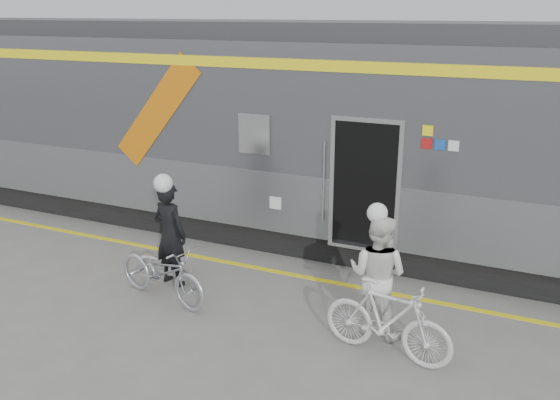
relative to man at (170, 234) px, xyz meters
The scene contains 9 objects.
ground 2.83m from the man, 23.02° to the right, with size 90.00×90.00×0.00m, color slate.
train 3.40m from the man, 80.69° to the left, with size 24.00×3.17×4.10m.
safety_strip 2.85m from the man, 23.77° to the left, with size 24.00×0.12×0.01m, color yellow.
man is the anchor object (origin of this frame).
bicycle_left 0.70m from the man, 70.02° to the right, with size 0.63×1.80×0.95m, color #B4B7BD.
woman 3.45m from the man, ahead, with size 0.84×0.65×1.72m, color white.
bicycle_right 3.83m from the man, 10.26° to the right, with size 0.49×1.74×1.04m, color silver.
helmet_man 1.01m from the man, ahead, with size 0.30×0.30×0.30m, color white.
helmet_woman 3.60m from the man, ahead, with size 0.28×0.28×0.28m, color white.
Camera 1 is at (2.80, -6.30, 4.29)m, focal length 38.00 mm.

